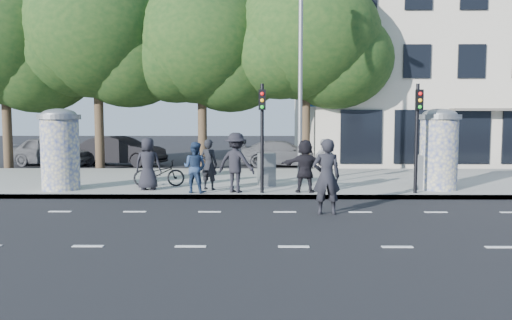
{
  "coord_description": "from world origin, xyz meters",
  "views": [
    {
      "loc": [
        -0.64,
        -11.68,
        2.48
      ],
      "look_at": [
        -0.79,
        3.5,
        1.21
      ],
      "focal_mm": 35.0,
      "sensor_mm": 36.0,
      "label": 1
    }
  ],
  "objects_px": {
    "man_road": "(326,177)",
    "traffic_pole_far": "(417,127)",
    "traffic_pole_near": "(262,127)",
    "ped_a": "(148,164)",
    "car_mid": "(120,151)",
    "ad_column_left": "(60,147)",
    "cabinet_left": "(267,170)",
    "street_lamp": "(301,54)",
    "car_left": "(53,151)",
    "ped_d": "(236,163)",
    "bicycle": "(159,173)",
    "cabinet_right": "(425,172)",
    "car_right": "(283,153)",
    "ped_e": "(325,165)",
    "ad_column_right": "(439,147)",
    "ped_b": "(209,164)",
    "ped_f": "(305,166)",
    "ped_c": "(195,167)"
  },
  "relations": [
    {
      "from": "ad_column_left",
      "to": "cabinet_left",
      "type": "distance_m",
      "value": 6.88
    },
    {
      "from": "man_road",
      "to": "ped_d",
      "type": "bearing_deg",
      "value": -49.43
    },
    {
      "from": "street_lamp",
      "to": "car_left",
      "type": "height_order",
      "value": "street_lamp"
    },
    {
      "from": "traffic_pole_far",
      "to": "street_lamp",
      "type": "bearing_deg",
      "value": 140.12
    },
    {
      "from": "ped_f",
      "to": "bicycle",
      "type": "relative_size",
      "value": 0.97
    },
    {
      "from": "car_mid",
      "to": "ped_a",
      "type": "bearing_deg",
      "value": -146.76
    },
    {
      "from": "man_road",
      "to": "ad_column_left",
      "type": "bearing_deg",
      "value": -22.98
    },
    {
      "from": "ped_a",
      "to": "car_mid",
      "type": "xyz_separation_m",
      "value": [
        -3.71,
        9.92,
        -0.23
      ]
    },
    {
      "from": "ad_column_right",
      "to": "ped_a",
      "type": "relative_size",
      "value": 1.54
    },
    {
      "from": "bicycle",
      "to": "cabinet_right",
      "type": "bearing_deg",
      "value": -99.24
    },
    {
      "from": "ped_d",
      "to": "cabinet_right",
      "type": "height_order",
      "value": "ped_d"
    },
    {
      "from": "ped_a",
      "to": "cabinet_left",
      "type": "relative_size",
      "value": 1.52
    },
    {
      "from": "ad_column_left",
      "to": "ped_e",
      "type": "relative_size",
      "value": 1.57
    },
    {
      "from": "traffic_pole_far",
      "to": "traffic_pole_near",
      "type": "bearing_deg",
      "value": 180.0
    },
    {
      "from": "man_road",
      "to": "car_mid",
      "type": "bearing_deg",
      "value": -56.29
    },
    {
      "from": "ad_column_left",
      "to": "car_mid",
      "type": "relative_size",
      "value": 0.56
    },
    {
      "from": "street_lamp",
      "to": "cabinet_left",
      "type": "xyz_separation_m",
      "value": [
        -1.24,
        -1.16,
        -4.08
      ]
    },
    {
      "from": "ped_a",
      "to": "car_mid",
      "type": "bearing_deg",
      "value": -68.58
    },
    {
      "from": "traffic_pole_near",
      "to": "traffic_pole_far",
      "type": "xyz_separation_m",
      "value": [
        4.8,
        0.0,
        0.0
      ]
    },
    {
      "from": "ped_c",
      "to": "cabinet_right",
      "type": "bearing_deg",
      "value": -155.03
    },
    {
      "from": "ad_column_right",
      "to": "ped_d",
      "type": "relative_size",
      "value": 1.4
    },
    {
      "from": "ped_e",
      "to": "ad_column_right",
      "type": "bearing_deg",
      "value": 164.8
    },
    {
      "from": "ad_column_right",
      "to": "ped_b",
      "type": "bearing_deg",
      "value": -178.75
    },
    {
      "from": "street_lamp",
      "to": "ped_e",
      "type": "relative_size",
      "value": 4.74
    },
    {
      "from": "ped_c",
      "to": "ped_d",
      "type": "bearing_deg",
      "value": -156.99
    },
    {
      "from": "street_lamp",
      "to": "car_mid",
      "type": "xyz_separation_m",
      "value": [
        -8.83,
        7.74,
        -4.02
      ]
    },
    {
      "from": "ped_b",
      "to": "ad_column_left",
      "type": "bearing_deg",
      "value": 25.1
    },
    {
      "from": "traffic_pole_far",
      "to": "man_road",
      "type": "xyz_separation_m",
      "value": [
        -3.14,
        -2.67,
        -1.25
      ]
    },
    {
      "from": "bicycle",
      "to": "cabinet_right",
      "type": "relative_size",
      "value": 1.53
    },
    {
      "from": "cabinet_right",
      "to": "street_lamp",
      "type": "bearing_deg",
      "value": 160.15
    },
    {
      "from": "ped_d",
      "to": "ped_a",
      "type": "bearing_deg",
      "value": 12.99
    },
    {
      "from": "ped_e",
      "to": "traffic_pole_far",
      "type": "bearing_deg",
      "value": 149.34
    },
    {
      "from": "car_mid",
      "to": "man_road",
      "type": "bearing_deg",
      "value": -132.83
    },
    {
      "from": "cabinet_right",
      "to": "ped_a",
      "type": "bearing_deg",
      "value": -171.97
    },
    {
      "from": "ped_c",
      "to": "cabinet_left",
      "type": "bearing_deg",
      "value": -125.69
    },
    {
      "from": "street_lamp",
      "to": "ped_e",
      "type": "xyz_separation_m",
      "value": [
        0.59,
        -2.49,
        -3.8
      ]
    },
    {
      "from": "ped_e",
      "to": "cabinet_right",
      "type": "distance_m",
      "value": 3.4
    },
    {
      "from": "man_road",
      "to": "traffic_pole_far",
      "type": "bearing_deg",
      "value": -140.35
    },
    {
      "from": "cabinet_left",
      "to": "car_mid",
      "type": "relative_size",
      "value": 0.24
    },
    {
      "from": "man_road",
      "to": "car_right",
      "type": "distance_m",
      "value": 13.12
    },
    {
      "from": "traffic_pole_near",
      "to": "bicycle",
      "type": "distance_m",
      "value": 4.16
    },
    {
      "from": "bicycle",
      "to": "car_mid",
      "type": "xyz_separation_m",
      "value": [
        -3.9,
        9.11,
        0.17
      ]
    },
    {
      "from": "ped_b",
      "to": "car_right",
      "type": "height_order",
      "value": "ped_b"
    },
    {
      "from": "ad_column_right",
      "to": "bicycle",
      "type": "height_order",
      "value": "ad_column_right"
    },
    {
      "from": "ped_a",
      "to": "ped_c",
      "type": "bearing_deg",
      "value": 160.32
    },
    {
      "from": "bicycle",
      "to": "traffic_pole_far",
      "type": "bearing_deg",
      "value": -105.35
    },
    {
      "from": "bicycle",
      "to": "man_road",
      "type": "bearing_deg",
      "value": -133.94
    },
    {
      "from": "traffic_pole_near",
      "to": "ped_f",
      "type": "xyz_separation_m",
      "value": [
        1.36,
        0.18,
        -1.24
      ]
    },
    {
      "from": "ad_column_left",
      "to": "ped_a",
      "type": "height_order",
      "value": "ad_column_left"
    },
    {
      "from": "traffic_pole_far",
      "to": "street_lamp",
      "type": "distance_m",
      "value": 5.12
    }
  ]
}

